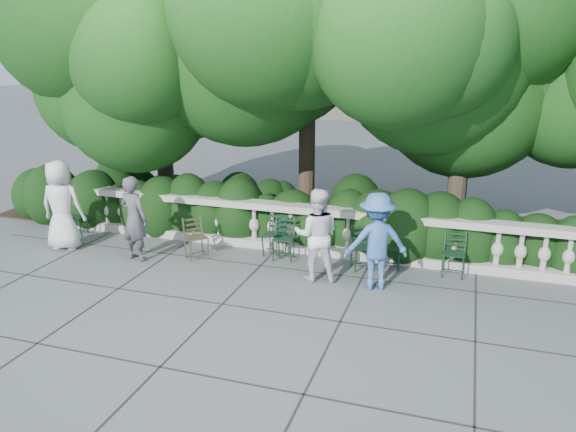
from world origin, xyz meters
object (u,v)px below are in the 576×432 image
(chair_c, at_px, (272,258))
(person_casual_man, at_px, (317,235))
(chair_f, at_px, (388,272))
(chair_b, at_px, (282,262))
(chair_a, at_px, (74,237))
(chair_e, at_px, (451,279))
(chair_d, at_px, (364,272))
(chair_weathered, at_px, (199,261))
(person_businessman, at_px, (62,205))
(person_woman_grey, at_px, (134,219))
(person_older_blue, at_px, (376,241))

(chair_c, distance_m, person_casual_man, 1.61)
(chair_f, bearing_deg, chair_b, 174.57)
(chair_a, height_order, chair_e, same)
(chair_e, height_order, person_casual_man, person_casual_man)
(chair_d, bearing_deg, chair_e, -21.13)
(chair_weathered, bearing_deg, chair_e, -39.27)
(person_businessman, height_order, person_casual_man, person_businessman)
(chair_weathered, relative_size, person_businessman, 0.45)
(person_woman_grey, relative_size, person_casual_man, 1.00)
(chair_a, xyz_separation_m, chair_b, (4.93, -0.01, 0.00))
(chair_f, distance_m, chair_weathered, 3.72)
(person_businessman, bearing_deg, person_older_blue, 174.11)
(chair_d, xyz_separation_m, person_older_blue, (0.30, -0.65, 0.86))
(person_businessman, xyz_separation_m, person_casual_man, (5.46, 0.05, -0.09))
(chair_d, distance_m, person_casual_man, 1.30)
(chair_c, distance_m, chair_f, 2.36)
(person_businessman, height_order, person_older_blue, person_businessman)
(chair_a, relative_size, person_businessman, 0.45)
(chair_b, xyz_separation_m, chair_d, (1.64, 0.00, 0.00))
(chair_b, bearing_deg, person_woman_grey, -172.06)
(chair_e, xyz_separation_m, person_woman_grey, (-6.04, -0.91, 0.85))
(chair_a, bearing_deg, person_older_blue, -14.60)
(chair_c, relative_size, chair_f, 1.00)
(chair_weathered, relative_size, person_woman_grey, 0.49)
(chair_b, xyz_separation_m, chair_f, (2.08, 0.15, 0.00))
(chair_weathered, relative_size, person_casual_man, 0.49)
(person_woman_grey, relative_size, person_older_blue, 0.99)
(chair_weathered, bearing_deg, chair_d, -38.48)
(chair_b, xyz_separation_m, chair_weathered, (-1.59, -0.44, 0.00))
(chair_f, height_order, chair_weathered, same)
(chair_d, relative_size, chair_e, 1.00)
(chair_b, height_order, chair_f, same)
(chair_b, height_order, person_woman_grey, person_woman_grey)
(chair_c, xyz_separation_m, chair_d, (1.92, -0.16, 0.00))
(chair_c, relative_size, chair_weathered, 1.00)
(chair_a, height_order, chair_b, same)
(chair_c, xyz_separation_m, chair_weathered, (-1.31, -0.60, 0.00))
(chair_d, bearing_deg, chair_b, 153.53)
(chair_f, height_order, person_older_blue, person_older_blue)
(chair_b, height_order, person_casual_man, person_casual_man)
(chair_weathered, bearing_deg, chair_c, -21.80)
(chair_e, relative_size, chair_weathered, 1.00)
(chair_a, xyz_separation_m, chair_d, (6.57, -0.01, 0.00))
(chair_f, bearing_deg, chair_d, -170.94)
(person_older_blue, bearing_deg, person_businessman, -22.49)
(chair_d, bearing_deg, person_casual_man, -169.26)
(chair_b, bearing_deg, chair_e, -4.38)
(chair_d, xyz_separation_m, person_casual_man, (-0.78, -0.60, 0.85))
(chair_weathered, bearing_deg, person_woman_grey, 148.18)
(chair_d, distance_m, chair_weathered, 3.26)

